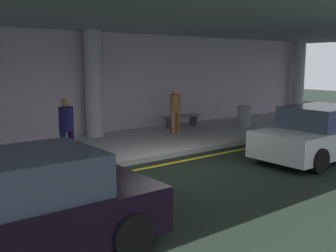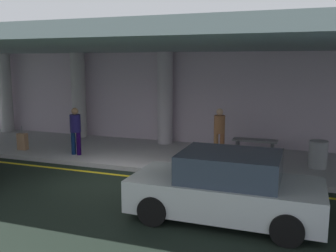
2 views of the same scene
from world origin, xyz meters
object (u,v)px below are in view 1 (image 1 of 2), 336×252
(car_silver, at_px, (319,134))
(person_waiting_for_ride, at_px, (66,126))
(trash_bin_steel, at_px, (244,116))
(traveler_with_luggage, at_px, (176,107))
(bench_metal, at_px, (182,119))
(car_black, at_px, (15,212))
(support_column_right_mid, at_px, (298,77))
(support_column_center, at_px, (94,84))

(car_silver, relative_size, person_waiting_for_ride, 2.44)
(trash_bin_steel, bearing_deg, traveler_with_luggage, 172.35)
(person_waiting_for_ride, relative_size, trash_bin_steel, 1.98)
(person_waiting_for_ride, xyz_separation_m, bench_metal, (5.94, 2.49, -0.61))
(car_black, bearing_deg, traveler_with_luggage, -140.02)
(support_column_right_mid, distance_m, traveler_with_luggage, 9.62)
(support_column_center, xyz_separation_m, person_waiting_for_ride, (-2.31, -2.90, -0.86))
(support_column_center, relative_size, bench_metal, 2.28)
(support_column_right_mid, xyz_separation_m, car_black, (-16.89, -7.12, -1.26))
(car_silver, xyz_separation_m, person_waiting_for_ride, (-6.05, 3.46, 0.40))
(support_column_right_mid, xyz_separation_m, trash_bin_steel, (-6.26, -1.82, -1.40))
(support_column_right_mid, bearing_deg, trash_bin_steel, -163.83)
(car_silver, xyz_separation_m, traveler_with_luggage, (-1.23, 4.97, 0.40))
(car_black, relative_size, trash_bin_steel, 4.82)
(car_black, height_order, person_waiting_for_ride, person_waiting_for_ride)
(trash_bin_steel, bearing_deg, person_waiting_for_ride, -172.33)
(support_column_center, xyz_separation_m, traveler_with_luggage, (2.52, -1.38, -0.86))
(car_silver, bearing_deg, traveler_with_luggage, -73.62)
(traveler_with_luggage, xyz_separation_m, bench_metal, (1.12, 0.97, -0.61))
(support_column_right_mid, height_order, car_black, support_column_right_mid)
(car_black, bearing_deg, trash_bin_steel, -151.24)
(support_column_right_mid, distance_m, car_black, 18.37)
(person_waiting_for_ride, bearing_deg, support_column_center, -0.19)
(traveler_with_luggage, distance_m, bench_metal, 1.60)
(support_column_right_mid, bearing_deg, bench_metal, -177.18)
(person_waiting_for_ride, bearing_deg, car_silver, -81.43)
(support_column_center, bearing_deg, car_silver, -59.47)
(traveler_with_luggage, relative_size, bench_metal, 1.05)
(person_waiting_for_ride, relative_size, bench_metal, 1.05)
(trash_bin_steel, bearing_deg, car_silver, -113.65)
(trash_bin_steel, bearing_deg, bench_metal, 146.28)
(support_column_center, distance_m, support_column_right_mid, 12.00)
(support_column_center, xyz_separation_m, bench_metal, (3.63, -0.41, -1.47))
(car_silver, relative_size, car_black, 1.00)
(person_waiting_for_ride, height_order, trash_bin_steel, person_waiting_for_ride)
(traveler_with_luggage, bearing_deg, bench_metal, -53.08)
(car_silver, bearing_deg, person_waiting_for_ride, -27.26)
(car_silver, relative_size, bench_metal, 2.56)
(bench_metal, height_order, trash_bin_steel, trash_bin_steel)
(car_black, bearing_deg, car_silver, -172.72)
(car_silver, distance_m, person_waiting_for_ride, 6.98)
(person_waiting_for_ride, height_order, bench_metal, person_waiting_for_ride)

